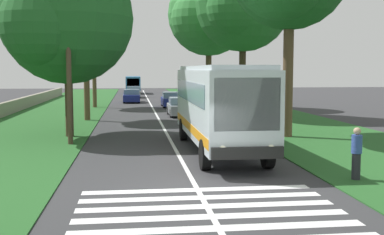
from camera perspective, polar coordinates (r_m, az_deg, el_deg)
The scene contains 18 objects.
ground at distance 14.67m, azimuth 0.75°, elevation -8.53°, with size 160.00×160.00×0.00m, color #333335.
grass_verge_left at distance 29.98m, azimuth -19.04°, elevation -1.52°, with size 120.00×8.00×0.04m, color #235623.
grass_verge_right at distance 31.01m, azimuth 12.10°, elevation -1.11°, with size 120.00×8.00×0.04m, color #235623.
centre_line at distance 29.38m, azimuth -3.20°, elevation -1.40°, with size 110.00×0.16×0.01m, color silver.
coach_bus at distance 21.45m, azimuth 3.01°, elevation 1.76°, with size 11.16×2.62×3.73m.
zebra_crossing at distance 12.26m, azimuth 2.37°, elevation -11.38°, with size 5.85×6.80×0.01m.
trailing_car_0 at distance 37.96m, azimuth -1.39°, elevation 1.20°, with size 4.30×1.78×1.43m.
trailing_car_1 at distance 47.04m, azimuth -2.42°, elevation 2.05°, with size 4.30×1.78×1.43m.
trailing_car_2 at distance 53.58m, azimuth -7.03°, elevation 2.45°, with size 4.30×1.78×1.43m.
trailing_car_3 at distance 62.78m, azimuth -6.81°, elevation 2.91°, with size 4.30×1.78×1.43m.
trailing_minibus_0 at distance 73.27m, azimuth -6.85°, elevation 3.98°, with size 6.00×2.14×2.53m.
roadside_tree_left_1 at distance 27.05m, azimuth -14.49°, elevation 10.66°, with size 8.09×6.86×9.62m.
roadside_tree_left_2 at distance 46.98m, azimuth -11.58°, elevation 10.04°, with size 6.03×4.99×9.88m.
roadside_tree_left_3 at distance 35.26m, azimuth -12.43°, elevation 11.13°, with size 5.49×4.75×9.52m.
roadside_tree_right_2 at distance 37.58m, azimuth 5.65°, elevation 12.67°, with size 8.34×7.09×11.92m.
roadside_tree_right_3 at distance 45.78m, azimuth 1.68°, elevation 11.56°, with size 8.97×7.49×12.24m.
utility_pole at distance 23.88m, azimuth -14.13°, elevation 7.57°, with size 0.24×1.40×8.57m.
pedestrian at distance 16.71m, azimuth 18.52°, elevation -3.90°, with size 0.34×0.34×1.69m.
Camera 1 is at (-14.10, 1.92, 3.59)m, focal length 46.05 mm.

